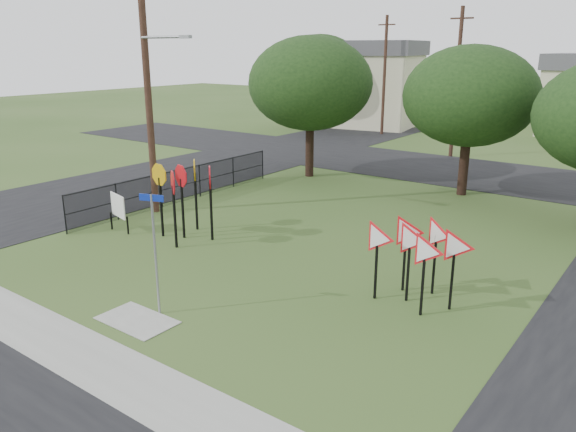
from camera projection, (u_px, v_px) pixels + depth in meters
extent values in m
plane|color=#304C1C|center=(204.00, 289.00, 16.03)|extent=(140.00, 140.00, 0.00)
cube|color=gray|center=(74.00, 350.00, 12.80)|extent=(30.00, 1.60, 0.02)
cube|color=#304C1C|center=(23.00, 373.00, 11.87)|extent=(30.00, 0.80, 0.02)
cube|color=black|center=(177.00, 174.00, 30.57)|extent=(8.00, 50.00, 0.02)
cube|color=black|center=(458.00, 171.00, 31.40)|extent=(60.00, 8.00, 0.02)
cube|color=gray|center=(137.00, 320.00, 14.18)|extent=(2.00, 1.20, 0.02)
cylinder|color=gray|center=(156.00, 256.00, 14.12)|extent=(0.06, 0.06, 3.19)
cube|color=#0D2598|center=(151.00, 198.00, 13.69)|extent=(0.63, 0.24, 0.17)
cube|color=black|center=(183.00, 209.00, 20.07)|extent=(0.07, 0.07, 2.19)
cube|color=black|center=(211.00, 211.00, 19.85)|extent=(0.07, 0.07, 2.19)
cube|color=black|center=(175.00, 217.00, 19.09)|extent=(0.07, 0.07, 2.19)
cube|color=black|center=(161.00, 207.00, 20.26)|extent=(0.07, 0.07, 2.19)
cube|color=black|center=(196.00, 201.00, 21.02)|extent=(0.07, 0.07, 2.19)
cube|color=black|center=(376.00, 269.00, 15.21)|extent=(0.06, 0.06, 1.72)
cube|color=black|center=(408.00, 271.00, 15.07)|extent=(0.06, 0.06, 1.72)
cube|color=black|center=(423.00, 284.00, 14.25)|extent=(0.06, 0.06, 1.72)
cube|color=black|center=(404.00, 262.00, 15.73)|extent=(0.06, 0.06, 1.72)
cube|color=black|center=(434.00, 265.00, 15.51)|extent=(0.06, 0.06, 1.72)
cube|color=black|center=(452.00, 279.00, 14.56)|extent=(0.06, 0.06, 1.72)
cube|color=black|center=(111.00, 221.00, 21.23)|extent=(0.05, 0.05, 0.68)
cube|color=black|center=(128.00, 225.00, 20.68)|extent=(0.05, 0.05, 0.68)
cube|color=white|center=(118.00, 206.00, 20.76)|extent=(1.13, 0.33, 0.87)
cylinder|color=#432A1F|center=(148.00, 90.00, 22.22)|extent=(0.28, 0.28, 10.00)
cylinder|color=gray|center=(163.00, 37.00, 20.88)|extent=(2.40, 0.10, 0.10)
cube|color=gray|center=(185.00, 37.00, 20.19)|extent=(0.50, 0.18, 0.12)
cylinder|color=#432A1F|center=(456.00, 84.00, 34.32)|extent=(0.24, 0.24, 9.00)
cube|color=#432A1F|center=(462.00, 18.00, 33.23)|extent=(1.40, 0.10, 0.10)
cylinder|color=#432A1F|center=(384.00, 76.00, 43.50)|extent=(0.24, 0.24, 9.00)
cube|color=#432A1F|center=(387.00, 25.00, 42.41)|extent=(1.40, 0.10, 0.10)
cylinder|color=black|center=(65.00, 215.00, 20.54)|extent=(0.05, 0.05, 1.50)
cylinder|color=black|center=(117.00, 202.00, 22.31)|extent=(0.05, 0.05, 1.50)
cylinder|color=black|center=(161.00, 190.00, 24.07)|extent=(0.05, 0.05, 1.50)
cylinder|color=black|center=(200.00, 181.00, 25.84)|extent=(0.05, 0.05, 1.50)
cylinder|color=black|center=(233.00, 172.00, 27.61)|extent=(0.05, 0.05, 1.50)
cylinder|color=black|center=(263.00, 165.00, 29.38)|extent=(0.05, 0.05, 1.50)
cube|color=black|center=(180.00, 170.00, 24.75)|extent=(0.03, 11.50, 0.03)
cube|color=black|center=(181.00, 185.00, 24.96)|extent=(0.03, 11.50, 0.03)
cube|color=black|center=(181.00, 185.00, 24.96)|extent=(0.01, 11.50, 1.50)
cube|color=beige|center=(364.00, 91.00, 49.29)|extent=(10.08, 8.46, 6.00)
cube|color=#504F55|center=(365.00, 48.00, 48.26)|extent=(10.58, 8.88, 1.20)
cylinder|color=black|center=(310.00, 152.00, 29.84)|extent=(0.44, 0.44, 2.62)
ellipsoid|color=black|center=(310.00, 83.00, 28.82)|extent=(6.40, 6.40, 4.80)
cylinder|color=black|center=(463.00, 169.00, 26.06)|extent=(0.44, 0.44, 2.45)
ellipsoid|color=black|center=(470.00, 96.00, 25.10)|extent=(6.00, 6.00, 4.50)
cylinder|color=black|center=(319.00, 112.00, 47.82)|extent=(0.44, 0.44, 2.80)
ellipsoid|color=black|center=(320.00, 66.00, 46.74)|extent=(6.80, 6.80, 5.10)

